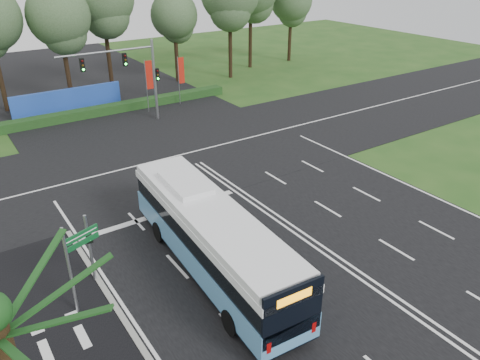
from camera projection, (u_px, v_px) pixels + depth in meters
name	position (u px, v px, depth m)	size (l,w,h in m)	color
ground	(284.00, 226.00, 25.88)	(120.00, 120.00, 0.00)	#224A18
road_main	(284.00, 226.00, 25.87)	(20.00, 120.00, 0.04)	black
road_cross	(182.00, 155.00, 34.77)	(120.00, 14.00, 0.05)	black
kerb_strip	(133.00, 334.00, 18.56)	(0.25, 18.00, 0.12)	gray
city_bus	(211.00, 238.00, 21.56)	(3.46, 12.87, 3.65)	#5391C1
pedestrian_signal	(90.00, 246.00, 20.80)	(0.30, 0.42, 3.49)	gray
street_sign	(75.00, 257.00, 18.89)	(1.55, 0.61, 4.19)	gray
banner_flag_mid	(149.00, 78.00, 42.64)	(0.72, 0.08, 4.84)	gray
banner_flag_right	(181.00, 73.00, 44.80)	(0.68, 0.11, 4.64)	gray
traffic_light_gantry	(134.00, 70.00, 39.11)	(8.41, 0.28, 7.00)	gray
hedge	(120.00, 107.00, 43.87)	(22.00, 1.20, 0.80)	#173A15
blue_hoarding	(68.00, 101.00, 43.41)	(10.00, 0.30, 2.20)	blue
eucalyptus_row	(123.00, 5.00, 47.16)	(53.65, 9.83, 12.74)	black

